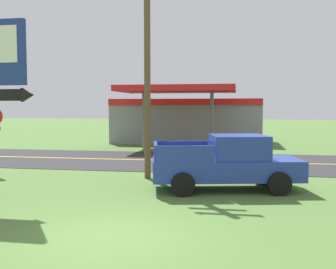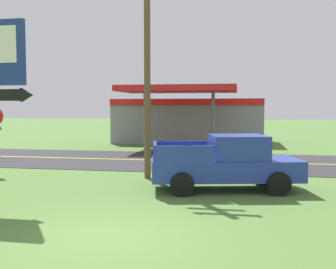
# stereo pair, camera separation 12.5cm
# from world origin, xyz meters

# --- Properties ---
(ground_plane) EXTENTS (180.00, 180.00, 0.00)m
(ground_plane) POSITION_xyz_m (0.00, 0.00, 0.00)
(ground_plane) COLOR #4C7033
(road_asphalt) EXTENTS (140.00, 8.00, 0.02)m
(road_asphalt) POSITION_xyz_m (0.00, 13.00, 0.01)
(road_asphalt) COLOR #2B2B2D
(road_asphalt) RESTS_ON ground
(road_centre_line) EXTENTS (126.00, 0.20, 0.01)m
(road_centre_line) POSITION_xyz_m (0.00, 13.00, 0.02)
(road_centre_line) COLOR gold
(road_centre_line) RESTS_ON road_asphalt
(utility_pole) EXTENTS (1.82, 0.26, 8.81)m
(utility_pole) POSITION_xyz_m (-0.78, 7.55, 4.69)
(utility_pole) COLOR brown
(utility_pole) RESTS_ON ground
(gas_station) EXTENTS (12.00, 11.50, 4.40)m
(gas_station) POSITION_xyz_m (-1.30, 24.76, 1.94)
(gas_station) COLOR gray
(gas_station) RESTS_ON ground
(pickup_blue_parked_on_lawn) EXTENTS (5.50, 3.05, 1.96)m
(pickup_blue_parked_on_lawn) POSITION_xyz_m (2.55, 5.75, 0.96)
(pickup_blue_parked_on_lawn) COLOR #233893
(pickup_blue_parked_on_lawn) RESTS_ON ground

